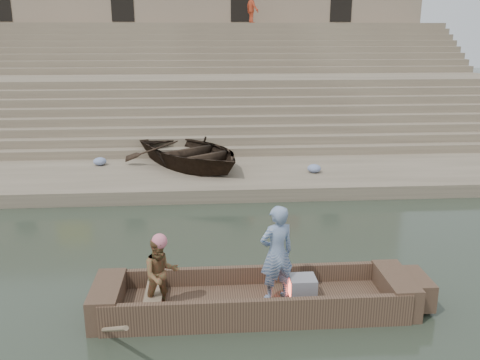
{
  "coord_description": "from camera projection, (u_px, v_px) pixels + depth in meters",
  "views": [
    {
      "loc": [
        2.58,
        -7.93,
        4.78
      ],
      "look_at": [
        3.42,
        3.6,
        1.4
      ],
      "focal_mm": 38.27,
      "sensor_mm": 36.0,
      "label": 1
    }
  ],
  "objects": [
    {
      "name": "ground",
      "position": [
        57.0,
        321.0,
        8.75
      ],
      "size": [
        120.0,
        120.0,
        0.0
      ],
      "primitive_type": "plane",
      "color": "#253024",
      "rests_on": "ground"
    },
    {
      "name": "lower_landing",
      "position": [
        124.0,
        180.0,
        16.35
      ],
      "size": [
        32.0,
        4.0,
        0.4
      ],
      "primitive_type": "cube",
      "color": "gray",
      "rests_on": "ground"
    },
    {
      "name": "mid_landing",
      "position": [
        146.0,
        108.0,
        23.2
      ],
      "size": [
        32.0,
        3.0,
        2.8
      ],
      "primitive_type": "cube",
      "color": "gray",
      "rests_on": "ground"
    },
    {
      "name": "upper_landing",
      "position": [
        158.0,
        70.0,
        29.56
      ],
      "size": [
        32.0,
        3.0,
        5.2
      ],
      "primitive_type": "cube",
      "color": "gray",
      "rests_on": "ground"
    },
    {
      "name": "ghat_steps",
      "position": [
        149.0,
        95.0,
        24.7
      ],
      "size": [
        32.0,
        11.0,
        5.2
      ],
      "color": "gray",
      "rests_on": "ground"
    },
    {
      "name": "building_wall",
      "position": [
        161.0,
        17.0,
        32.55
      ],
      "size": [
        32.0,
        5.07,
        11.2
      ],
      "color": "gray",
      "rests_on": "ground"
    },
    {
      "name": "main_rowboat",
      "position": [
        254.0,
        305.0,
        9.05
      ],
      "size": [
        5.0,
        1.3,
        0.22
      ],
      "primitive_type": "cube",
      "color": "brown",
      "rests_on": "ground"
    },
    {
      "name": "rowboat_trim",
      "position": [
        266.0,
        295.0,
        9.01
      ],
      "size": [
        6.04,
        2.63,
        1.97
      ],
      "color": "brown",
      "rests_on": "ground"
    },
    {
      "name": "standing_man",
      "position": [
        277.0,
        253.0,
        8.83
      ],
      "size": [
        0.73,
        0.6,
        1.73
      ],
      "primitive_type": "imported",
      "rotation": [
        0.0,
        0.0,
        3.48
      ],
      "color": "navy",
      "rests_on": "main_rowboat"
    },
    {
      "name": "rowing_man",
      "position": [
        161.0,
        274.0,
        8.54
      ],
      "size": [
        0.76,
        0.68,
        1.3
      ],
      "primitive_type": "imported",
      "rotation": [
        0.0,
        0.0,
        0.34
      ],
      "color": "#23692E",
      "rests_on": "main_rowboat"
    },
    {
      "name": "television",
      "position": [
        302.0,
        288.0,
        9.03
      ],
      "size": [
        0.46,
        0.42,
        0.4
      ],
      "color": "gray",
      "rests_on": "main_rowboat"
    },
    {
      "name": "beached_rowboat",
      "position": [
        191.0,
        152.0,
        17.06
      ],
      "size": [
        5.44,
        5.76,
        0.97
      ],
      "primitive_type": "imported",
      "rotation": [
        0.0,
        0.0,
        0.61
      ],
      "color": "#2D2116",
      "rests_on": "lower_landing"
    },
    {
      "name": "pedestrian",
      "position": [
        253.0,
        7.0,
        29.05
      ],
      "size": [
        1.06,
        1.32,
        1.78
      ],
      "primitive_type": "imported",
      "rotation": [
        0.0,
        0.0,
        1.97
      ],
      "color": "#A5351B",
      "rests_on": "upper_landing"
    },
    {
      "name": "cloth_bundles",
      "position": [
        204.0,
        165.0,
        16.86
      ],
      "size": [
        7.49,
        1.88,
        0.26
      ],
      "color": "#3F5999",
      "rests_on": "lower_landing"
    }
  ]
}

